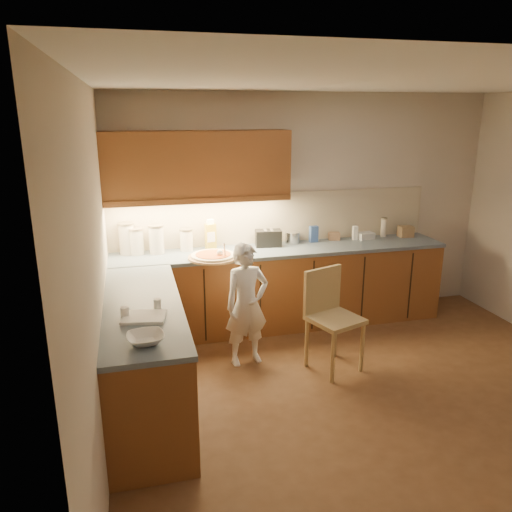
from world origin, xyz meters
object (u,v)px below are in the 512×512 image
at_px(pizza_on_board, 213,256).
at_px(wooden_chair, 330,312).
at_px(child, 247,305).
at_px(oil_jug, 211,235).
at_px(toaster, 268,238).

relative_size(pizza_on_board, wooden_chair, 0.54).
relative_size(pizza_on_board, child, 0.43).
height_order(wooden_chair, oil_jug, oil_jug).
relative_size(pizza_on_board, toaster, 1.70).
bearing_deg(pizza_on_board, oil_jug, 84.42).
bearing_deg(wooden_chair, oil_jug, 107.42).
bearing_deg(toaster, wooden_chair, -68.86).
bearing_deg(pizza_on_board, child, -69.12).
bearing_deg(wooden_chair, toaster, 83.88).
height_order(pizza_on_board, wooden_chair, pizza_on_board).
bearing_deg(oil_jug, toaster, -5.17).
xyz_separation_m(pizza_on_board, wooden_chair, (0.97, -0.84, -0.38)).
distance_m(child, toaster, 1.10).
relative_size(pizza_on_board, oil_jug, 1.58).
distance_m(child, oil_jug, 1.08).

